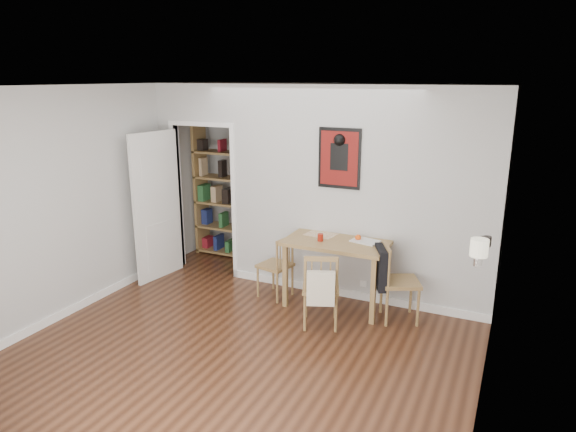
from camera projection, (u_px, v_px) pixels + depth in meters
The scene contains 15 objects.
ground at pixel (259, 335), 5.50m from camera, with size 5.20×5.20×0.00m, color #542E1B.
room_shell at pixel (315, 193), 6.30m from camera, with size 5.20×5.20×5.20m.
dining_table at pixel (338, 248), 6.08m from camera, with size 1.21×0.77×0.82m.
chair_left at pixel (275, 266), 6.40m from camera, with size 0.48×0.48×0.80m.
chair_right at pixel (398, 281), 5.75m from camera, with size 0.63×0.59×0.89m.
chair_front at pixel (321, 288), 5.63m from camera, with size 0.56×0.59×0.87m.
bookshelf at pixel (223, 190), 7.80m from camera, with size 0.86×0.34×2.04m.
fireplace at pixel (479, 311), 4.69m from camera, with size 0.45×1.25×1.16m.
red_glass at pixel (320, 237), 6.00m from camera, with size 0.07×0.07×0.09m, color maroon.
orange_fruit at pixel (358, 238), 6.02m from camera, with size 0.07×0.07×0.07m, color #EC4D0C.
placemat at pixel (321, 234), 6.26m from camera, with size 0.36×0.27×0.00m, color beige.
notebook at pixel (365, 241), 5.98m from camera, with size 0.31×0.23×0.02m, color silver.
mantel_lamp at pixel (479, 249), 4.24m from camera, with size 0.15×0.15×0.23m.
ceramic_jar_a at pixel (484, 243), 4.67m from camera, with size 0.09×0.09×0.11m, color black.
ceramic_jar_b at pixel (487, 241), 4.76m from camera, with size 0.08×0.08×0.09m, color black.
Camera 1 is at (2.37, -4.38, 2.69)m, focal length 32.00 mm.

